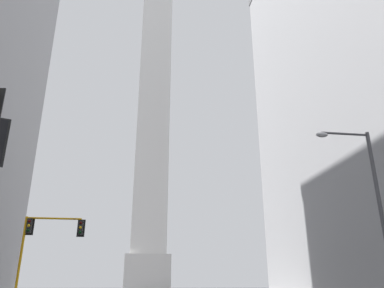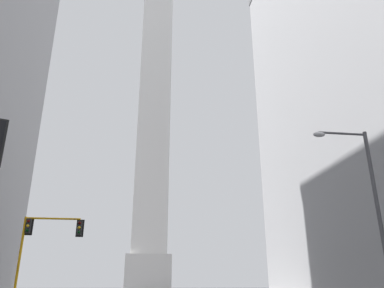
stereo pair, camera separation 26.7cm
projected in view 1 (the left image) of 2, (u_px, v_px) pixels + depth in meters
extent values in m
cube|color=silver|center=(147.00, 275.00, 58.95)|extent=(7.05, 7.05, 5.98)
cube|color=white|center=(154.00, 103.00, 69.62)|extent=(5.64, 5.64, 54.65)
cylinder|color=orange|center=(20.00, 261.00, 27.31)|extent=(0.18, 0.18, 6.45)
cube|color=black|center=(29.00, 226.00, 28.24)|extent=(0.34, 0.34, 1.10)
cube|color=black|center=(30.00, 226.00, 28.41)|extent=(0.58, 0.04, 1.32)
sphere|color=#410907|center=(29.00, 221.00, 28.18)|extent=(0.22, 0.22, 0.22)
sphere|color=yellow|center=(29.00, 226.00, 28.06)|extent=(0.22, 0.22, 0.22)
sphere|color=#073410|center=(28.00, 230.00, 27.94)|extent=(0.22, 0.22, 0.22)
cylinder|color=orange|center=(54.00, 218.00, 28.67)|extent=(4.07, 0.14, 0.14)
sphere|color=orange|center=(27.00, 218.00, 28.41)|extent=(0.18, 0.18, 0.18)
cube|color=black|center=(81.00, 228.00, 28.70)|extent=(0.34, 0.34, 1.10)
cube|color=black|center=(81.00, 228.00, 28.87)|extent=(0.58, 0.04, 1.32)
sphere|color=#410907|center=(81.00, 223.00, 28.64)|extent=(0.22, 0.22, 0.22)
sphere|color=yellow|center=(80.00, 227.00, 28.52)|extent=(0.22, 0.22, 0.22)
sphere|color=#073410|center=(80.00, 232.00, 28.40)|extent=(0.22, 0.22, 0.22)
cylinder|color=#4C4C51|center=(382.00, 219.00, 18.40)|extent=(0.20, 0.20, 9.23)
cylinder|color=#4C4C51|center=(345.00, 134.00, 19.80)|extent=(2.59, 0.12, 0.12)
sphere|color=#4C4C51|center=(367.00, 135.00, 19.97)|extent=(0.20, 0.20, 0.20)
ellipsoid|color=silver|center=(322.00, 135.00, 19.59)|extent=(0.64, 0.36, 0.26)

